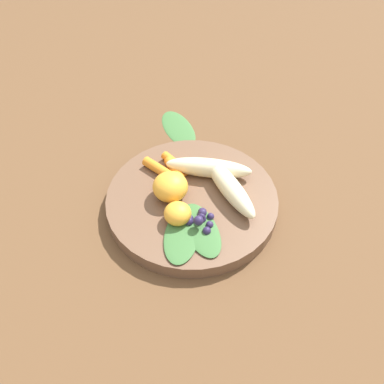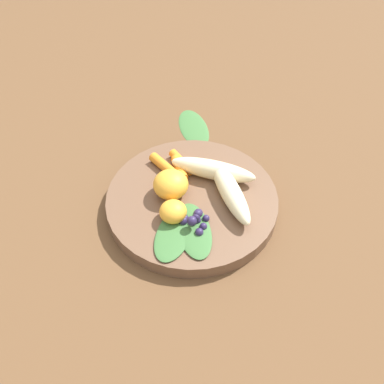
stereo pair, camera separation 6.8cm
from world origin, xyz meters
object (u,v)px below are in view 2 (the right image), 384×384
(banana_peeled_left, at_px, (213,170))
(bowl, at_px, (192,201))
(banana_peeled_right, at_px, (230,191))
(orange_segment_near, at_px, (173,212))
(kale_leaf_stray, at_px, (194,127))

(banana_peeled_left, bearing_deg, bowl, 68.78)
(bowl, height_order, banana_peeled_right, banana_peeled_right)
(bowl, bearing_deg, banana_peeled_left, -68.79)
(banana_peeled_left, relative_size, banana_peeled_right, 1.00)
(banana_peeled_left, relative_size, orange_segment_near, 3.42)
(bowl, distance_m, banana_peeled_right, 0.07)
(banana_peeled_right, relative_size, kale_leaf_stray, 1.21)
(banana_peeled_right, distance_m, orange_segment_near, 0.10)
(banana_peeled_right, xyz_separation_m, orange_segment_near, (0.01, 0.10, -0.00))
(banana_peeled_right, bearing_deg, banana_peeled_left, 9.48)
(bowl, bearing_deg, banana_peeled_right, -124.18)
(orange_segment_near, bearing_deg, kale_leaf_stray, -38.24)
(kale_leaf_stray, bearing_deg, banana_peeled_left, 176.99)
(bowl, relative_size, kale_leaf_stray, 2.34)
(banana_peeled_left, bearing_deg, kale_leaf_stray, -62.28)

